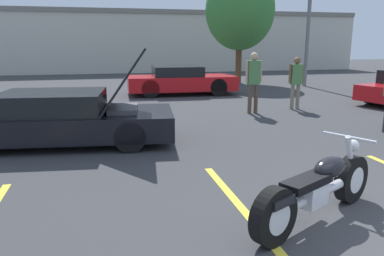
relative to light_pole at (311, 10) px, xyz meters
The scene contains 9 objects.
parking_stripe_middle 16.17m from the light_pole, 121.30° to the right, with size 0.12×4.98×0.01m, color yellow.
far_building 13.68m from the light_pole, 117.64° to the left, with size 32.00×4.20×4.40m.
light_pole is the anchor object (origin of this frame).
tree_background 3.54m from the light_pole, 142.78° to the left, with size 3.57×3.57×5.82m.
motorcycle 15.43m from the light_pole, 119.53° to the right, with size 2.16×1.25×0.96m.
show_car_hood_open 14.14m from the light_pole, 141.11° to the right, with size 4.82×2.37×2.02m.
parked_car_left_row 7.55m from the light_pole, 166.96° to the right, with size 4.50×2.00×1.17m.
spectator_near_motorcycle 7.54m from the light_pole, 122.90° to the right, with size 0.52×0.22×1.67m.
spectator_by_show_car 8.71m from the light_pole, 130.87° to the right, with size 0.52×0.24×1.84m.
Camera 1 is at (-3.56, -2.46, 2.13)m, focal length 35.00 mm.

